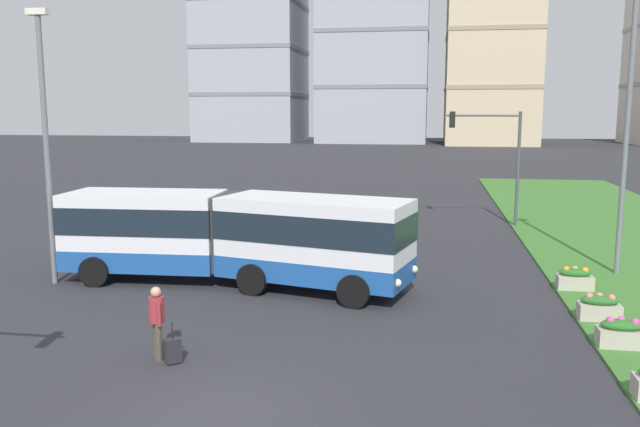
{
  "coord_description": "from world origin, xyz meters",
  "views": [
    {
      "loc": [
        3.86,
        -11.11,
        5.74
      ],
      "look_at": [
        0.12,
        10.89,
        2.2
      ],
      "focal_mm": 36.48,
      "sensor_mm": 36.0,
      "label": 1
    }
  ],
  "objects_px": {
    "pedestrian_crossing": "(157,318)",
    "flower_planter_1": "(621,333)",
    "streetlight_left": "(46,137)",
    "apartment_tower_west": "(251,29)",
    "car_white_van": "(218,217)",
    "flower_planter_2": "(600,307)",
    "apartment_tower_centre": "(492,36)",
    "rolling_suitcase": "(173,350)",
    "apartment_tower_westcentre": "(375,10)",
    "flower_planter_3": "(575,278)",
    "streetlight_median": "(628,116)",
    "articulated_bus": "(233,236)",
    "traffic_light_far_right": "(494,148)"
  },
  "relations": [
    {
      "from": "rolling_suitcase",
      "to": "apartment_tower_centre",
      "type": "relative_size",
      "value": 0.03
    },
    {
      "from": "articulated_bus",
      "to": "rolling_suitcase",
      "type": "bearing_deg",
      "value": -84.56
    },
    {
      "from": "rolling_suitcase",
      "to": "streetlight_median",
      "type": "distance_m",
      "value": 16.85
    },
    {
      "from": "car_white_van",
      "to": "apartment_tower_west",
      "type": "height_order",
      "value": "apartment_tower_west"
    },
    {
      "from": "articulated_bus",
      "to": "pedestrian_crossing",
      "type": "relative_size",
      "value": 6.87
    },
    {
      "from": "traffic_light_far_right",
      "to": "streetlight_median",
      "type": "bearing_deg",
      "value": -69.59
    },
    {
      "from": "apartment_tower_west",
      "to": "apartment_tower_westcentre",
      "type": "relative_size",
      "value": 0.88
    },
    {
      "from": "pedestrian_crossing",
      "to": "traffic_light_far_right",
      "type": "relative_size",
      "value": 0.31
    },
    {
      "from": "flower_planter_2",
      "to": "apartment_tower_west",
      "type": "height_order",
      "value": "apartment_tower_west"
    },
    {
      "from": "rolling_suitcase",
      "to": "streetlight_left",
      "type": "distance_m",
      "value": 10.08
    },
    {
      "from": "rolling_suitcase",
      "to": "traffic_light_far_right",
      "type": "relative_size",
      "value": 0.17
    },
    {
      "from": "apartment_tower_west",
      "to": "apartment_tower_westcentre",
      "type": "distance_m",
      "value": 23.55
    },
    {
      "from": "apartment_tower_westcentre",
      "to": "flower_planter_3",
      "type": "bearing_deg",
      "value": -81.3
    },
    {
      "from": "car_white_van",
      "to": "apartment_tower_west",
      "type": "bearing_deg",
      "value": 104.49
    },
    {
      "from": "pedestrian_crossing",
      "to": "flower_planter_2",
      "type": "height_order",
      "value": "pedestrian_crossing"
    },
    {
      "from": "apartment_tower_centre",
      "to": "apartment_tower_west",
      "type": "bearing_deg",
      "value": 172.98
    },
    {
      "from": "articulated_bus",
      "to": "apartment_tower_centre",
      "type": "distance_m",
      "value": 99.04
    },
    {
      "from": "rolling_suitcase",
      "to": "apartment_tower_westcentre",
      "type": "xyz_separation_m",
      "value": [
        -4.81,
        107.16,
        23.29
      ]
    },
    {
      "from": "car_white_van",
      "to": "flower_planter_3",
      "type": "height_order",
      "value": "car_white_van"
    },
    {
      "from": "pedestrian_crossing",
      "to": "flower_planter_3",
      "type": "bearing_deg",
      "value": 35.31
    },
    {
      "from": "flower_planter_3",
      "to": "apartment_tower_west",
      "type": "distance_m",
      "value": 109.72
    },
    {
      "from": "pedestrian_crossing",
      "to": "flower_planter_3",
      "type": "height_order",
      "value": "pedestrian_crossing"
    },
    {
      "from": "pedestrian_crossing",
      "to": "flower_planter_1",
      "type": "distance_m",
      "value": 11.12
    },
    {
      "from": "pedestrian_crossing",
      "to": "apartment_tower_westcentre",
      "type": "xyz_separation_m",
      "value": [
        -4.36,
        106.96,
        22.6
      ]
    },
    {
      "from": "traffic_light_far_right",
      "to": "apartment_tower_centre",
      "type": "height_order",
      "value": "apartment_tower_centre"
    },
    {
      "from": "rolling_suitcase",
      "to": "apartment_tower_west",
      "type": "height_order",
      "value": "apartment_tower_west"
    },
    {
      "from": "rolling_suitcase",
      "to": "apartment_tower_westcentre",
      "type": "bearing_deg",
      "value": 92.57
    },
    {
      "from": "streetlight_left",
      "to": "flower_planter_2",
      "type": "bearing_deg",
      "value": -4.23
    },
    {
      "from": "articulated_bus",
      "to": "streetlight_median",
      "type": "xyz_separation_m",
      "value": [
        12.93,
        3.4,
        3.89
      ]
    },
    {
      "from": "flower_planter_3",
      "to": "streetlight_left",
      "type": "distance_m",
      "value": 17.71
    },
    {
      "from": "pedestrian_crossing",
      "to": "rolling_suitcase",
      "type": "xyz_separation_m",
      "value": [
        0.45,
        -0.2,
        -0.69
      ]
    },
    {
      "from": "flower_planter_2",
      "to": "flower_planter_3",
      "type": "xyz_separation_m",
      "value": [
        0.0,
        3.12,
        0.0
      ]
    },
    {
      "from": "flower_planter_2",
      "to": "streetlight_left",
      "type": "xyz_separation_m",
      "value": [
        -17.03,
        1.26,
        4.48
      ]
    },
    {
      "from": "apartment_tower_westcentre",
      "to": "traffic_light_far_right",
      "type": "bearing_deg",
      "value": -81.17
    },
    {
      "from": "flower_planter_2",
      "to": "apartment_tower_centre",
      "type": "xyz_separation_m",
      "value": [
        5.08,
        98.44,
        17.81
      ]
    },
    {
      "from": "car_white_van",
      "to": "flower_planter_2",
      "type": "relative_size",
      "value": 4.07
    },
    {
      "from": "flower_planter_1",
      "to": "flower_planter_2",
      "type": "relative_size",
      "value": 1.0
    },
    {
      "from": "apartment_tower_westcentre",
      "to": "apartment_tower_centre",
      "type": "xyz_separation_m",
      "value": [
        20.26,
        -3.97,
        -5.37
      ]
    },
    {
      "from": "rolling_suitcase",
      "to": "apartment_tower_west",
      "type": "relative_size",
      "value": 0.02
    },
    {
      "from": "streetlight_median",
      "to": "apartment_tower_centre",
      "type": "height_order",
      "value": "apartment_tower_centre"
    },
    {
      "from": "flower_planter_1",
      "to": "traffic_light_far_right",
      "type": "xyz_separation_m",
      "value": [
        -1.6,
        17.04,
        3.51
      ]
    },
    {
      "from": "rolling_suitcase",
      "to": "flower_planter_2",
      "type": "distance_m",
      "value": 11.41
    },
    {
      "from": "rolling_suitcase",
      "to": "flower_planter_3",
      "type": "relative_size",
      "value": 0.88
    },
    {
      "from": "car_white_van",
      "to": "rolling_suitcase",
      "type": "xyz_separation_m",
      "value": [
        4.19,
        -15.84,
        -0.44
      ]
    },
    {
      "from": "apartment_tower_west",
      "to": "apartment_tower_centre",
      "type": "relative_size",
      "value": 1.14
    },
    {
      "from": "articulated_bus",
      "to": "streetlight_median",
      "type": "relative_size",
      "value": 1.17
    },
    {
      "from": "pedestrian_crossing",
      "to": "streetlight_median",
      "type": "bearing_deg",
      "value": 38.41
    },
    {
      "from": "apartment_tower_west",
      "to": "flower_planter_1",
      "type": "bearing_deg",
      "value": -70.01
    },
    {
      "from": "streetlight_left",
      "to": "apartment_tower_west",
      "type": "height_order",
      "value": "apartment_tower_west"
    },
    {
      "from": "car_white_van",
      "to": "streetlight_left",
      "type": "height_order",
      "value": "streetlight_left"
    }
  ]
}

